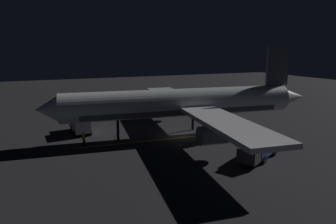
{
  "coord_description": "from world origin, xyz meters",
  "views": [
    {
      "loc": [
        -36.16,
        17.53,
        11.8
      ],
      "look_at": [
        0.0,
        2.0,
        3.5
      ],
      "focal_mm": 31.78,
      "sensor_mm": 36.0,
      "label": 1
    }
  ],
  "objects_px": {
    "airliner": "(186,104)",
    "catering_truck": "(259,148)",
    "baggage_truck": "(80,125)",
    "traffic_cone_near_right": "(118,133)",
    "traffic_cone_far": "(178,154)",
    "traffic_cone_under_wing": "(119,135)",
    "ground_crew_worker": "(84,139)",
    "traffic_cone_near_left": "(115,140)"
  },
  "relations": [
    {
      "from": "airliner",
      "to": "catering_truck",
      "type": "height_order",
      "value": "airliner"
    },
    {
      "from": "baggage_truck",
      "to": "catering_truck",
      "type": "bearing_deg",
      "value": -137.92
    },
    {
      "from": "traffic_cone_near_right",
      "to": "airliner",
      "type": "bearing_deg",
      "value": -113.56
    },
    {
      "from": "traffic_cone_near_right",
      "to": "traffic_cone_far",
      "type": "relative_size",
      "value": 1.0
    },
    {
      "from": "traffic_cone_under_wing",
      "to": "ground_crew_worker",
      "type": "bearing_deg",
      "value": 114.37
    },
    {
      "from": "traffic_cone_under_wing",
      "to": "airliner",
      "type": "bearing_deg",
      "value": -108.26
    },
    {
      "from": "traffic_cone_far",
      "to": "catering_truck",
      "type": "bearing_deg",
      "value": -118.78
    },
    {
      "from": "catering_truck",
      "to": "traffic_cone_far",
      "type": "xyz_separation_m",
      "value": [
        4.25,
        7.74,
        -1.02
      ]
    },
    {
      "from": "traffic_cone_under_wing",
      "to": "traffic_cone_far",
      "type": "relative_size",
      "value": 1.0
    },
    {
      "from": "catering_truck",
      "to": "ground_crew_worker",
      "type": "height_order",
      "value": "catering_truck"
    },
    {
      "from": "airliner",
      "to": "traffic_cone_under_wing",
      "type": "xyz_separation_m",
      "value": [
        2.91,
        8.82,
        -4.23
      ]
    },
    {
      "from": "traffic_cone_near_right",
      "to": "traffic_cone_far",
      "type": "distance_m",
      "value": 11.86
    },
    {
      "from": "baggage_truck",
      "to": "traffic_cone_far",
      "type": "xyz_separation_m",
      "value": [
        -14.2,
        -8.92,
        -0.99
      ]
    },
    {
      "from": "baggage_truck",
      "to": "traffic_cone_under_wing",
      "type": "height_order",
      "value": "baggage_truck"
    },
    {
      "from": "catering_truck",
      "to": "ground_crew_worker",
      "type": "relative_size",
      "value": 3.76
    },
    {
      "from": "baggage_truck",
      "to": "traffic_cone_far",
      "type": "height_order",
      "value": "baggage_truck"
    },
    {
      "from": "ground_crew_worker",
      "to": "catering_truck",
      "type": "bearing_deg",
      "value": -125.86
    },
    {
      "from": "baggage_truck",
      "to": "ground_crew_worker",
      "type": "distance_m",
      "value": 6.21
    },
    {
      "from": "baggage_truck",
      "to": "traffic_cone_near_right",
      "type": "height_order",
      "value": "baggage_truck"
    },
    {
      "from": "catering_truck",
      "to": "traffic_cone_near_left",
      "type": "xyz_separation_m",
      "value": [
        12.3,
        13.06,
        -1.02
      ]
    },
    {
      "from": "ground_crew_worker",
      "to": "traffic_cone_near_left",
      "type": "relative_size",
      "value": 3.16
    },
    {
      "from": "airliner",
      "to": "traffic_cone_near_right",
      "type": "bearing_deg",
      "value": 66.44
    },
    {
      "from": "ground_crew_worker",
      "to": "traffic_cone_far",
      "type": "xyz_separation_m",
      "value": [
        -8.01,
        -9.22,
        -0.64
      ]
    },
    {
      "from": "catering_truck",
      "to": "traffic_cone_under_wing",
      "type": "relative_size",
      "value": 11.9
    },
    {
      "from": "airliner",
      "to": "traffic_cone_near_right",
      "type": "xyz_separation_m",
      "value": [
        3.78,
        8.67,
        -4.23
      ]
    },
    {
      "from": "ground_crew_worker",
      "to": "traffic_cone_under_wing",
      "type": "xyz_separation_m",
      "value": [
        2.26,
        -4.98,
        -0.64
      ]
    },
    {
      "from": "airliner",
      "to": "traffic_cone_far",
      "type": "distance_m",
      "value": 9.64
    },
    {
      "from": "baggage_truck",
      "to": "traffic_cone_far",
      "type": "bearing_deg",
      "value": -147.87
    },
    {
      "from": "baggage_truck",
      "to": "catering_truck",
      "type": "xyz_separation_m",
      "value": [
        -18.45,
        -16.66,
        0.03
      ]
    },
    {
      "from": "traffic_cone_near_left",
      "to": "traffic_cone_near_right",
      "type": "height_order",
      "value": "same"
    },
    {
      "from": "catering_truck",
      "to": "traffic_cone_near_left",
      "type": "height_order",
      "value": "catering_truck"
    },
    {
      "from": "traffic_cone_near_right",
      "to": "traffic_cone_under_wing",
      "type": "xyz_separation_m",
      "value": [
        -0.87,
        0.15,
        0.0
      ]
    },
    {
      "from": "ground_crew_worker",
      "to": "traffic_cone_under_wing",
      "type": "bearing_deg",
      "value": -65.63
    },
    {
      "from": "baggage_truck",
      "to": "ground_crew_worker",
      "type": "relative_size",
      "value": 3.26
    },
    {
      "from": "catering_truck",
      "to": "traffic_cone_near_right",
      "type": "height_order",
      "value": "catering_truck"
    },
    {
      "from": "baggage_truck",
      "to": "ground_crew_worker",
      "type": "bearing_deg",
      "value": 177.18
    },
    {
      "from": "traffic_cone_near_left",
      "to": "traffic_cone_near_right",
      "type": "relative_size",
      "value": 1.0
    },
    {
      "from": "baggage_truck",
      "to": "traffic_cone_near_left",
      "type": "relative_size",
      "value": 10.31
    },
    {
      "from": "traffic_cone_far",
      "to": "airliner",
      "type": "bearing_deg",
      "value": -31.94
    },
    {
      "from": "traffic_cone_far",
      "to": "traffic_cone_near_left",
      "type": "bearing_deg",
      "value": 33.49
    },
    {
      "from": "airliner",
      "to": "baggage_truck",
      "type": "xyz_separation_m",
      "value": [
        6.84,
        13.5,
        -3.24
      ]
    },
    {
      "from": "baggage_truck",
      "to": "traffic_cone_near_right",
      "type": "bearing_deg",
      "value": -122.4
    }
  ]
}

